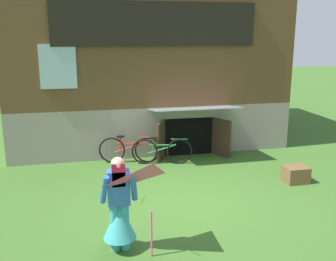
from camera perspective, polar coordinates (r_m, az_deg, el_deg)
The scene contains 7 objects.
ground_plane at distance 8.28m, azimuth 2.51°, elevation -9.94°, with size 60.00×60.00×0.00m, color #386023.
log_house at distance 13.22m, azimuth -4.01°, elevation 10.71°, with size 7.93×6.62×5.23m.
person at distance 6.27m, azimuth -7.07°, elevation -11.67°, with size 0.61×0.52×1.54m.
kite at distance 5.64m, azimuth -2.14°, elevation -8.40°, with size 0.96×0.97×1.46m.
bicycle_green at distance 10.30m, azimuth -0.89°, elevation -2.96°, with size 1.57×0.37×0.73m.
bicycle_red at distance 10.45m, azimuth -5.58°, elevation -2.75°, with size 1.61×0.37×0.75m.
wooden_crate at distance 9.58m, azimuth 18.00°, elevation -6.06°, with size 0.53×0.45×0.37m, color brown.
Camera 1 is at (-2.01, -7.30, 3.34)m, focal length 42.07 mm.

